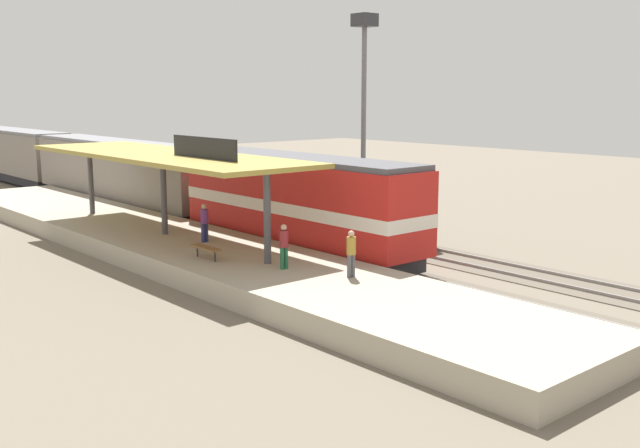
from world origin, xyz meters
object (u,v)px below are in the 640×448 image
Objects in this scene: person_waiting at (204,221)px; person_boarding at (351,251)px; passenger_carriage_front at (121,173)px; locomotive at (297,203)px; passenger_carriage_rear at (11,153)px; freight_car at (329,196)px; person_walking at (284,244)px; platform_bench at (206,248)px; light_mast at (364,75)px.

person_boarding is (0.56, -8.86, 0.00)m from person_waiting.
locomotive is at bearing -90.00° from passenger_carriage_front.
passenger_carriage_rear is at bearing 90.00° from locomotive.
freight_car is (4.60, -35.85, -0.34)m from passenger_carriage_rear.
platform_bench is at bearing 111.36° from person_walking.
light_mast is at bearing 20.84° from platform_bench.
light_mast reaches higher than person_walking.
passenger_carriage_front is at bearing 90.00° from locomotive.
light_mast is 16.52m from person_walking.
locomotive is 5.48m from freight_car.
person_waiting is at bearing 93.61° from person_boarding.
person_walking is 1.00× the size of person_boarding.
platform_bench is 0.08× the size of passenger_carriage_front.
person_walking is at bearing -133.44° from locomotive.
locomotive is at bearing 64.13° from person_boarding.
person_boarding is at bearing -86.39° from person_waiting.
platform_bench is at bearing 111.69° from person_boarding.
freight_car is 7.21m from light_mast.
passenger_carriage_rear is 1.67× the size of freight_car.
person_walking is (-9.29, -7.90, -0.12)m from freight_car.
passenger_carriage_rear is 36.15m from freight_car.
passenger_carriage_rear is at bearing 85.50° from person_boarding.
light_mast reaches higher than platform_bench.
person_waiting is 1.00× the size of person_boarding.
freight_car is (10.60, 4.54, 0.63)m from platform_bench.
passenger_carriage_rear is 46.46m from person_boarding.
light_mast is 6.84× the size of person_boarding.
person_waiting is 8.88m from person_boarding.
locomotive is 6.84m from person_walking.
person_waiting is (1.80, 2.94, 0.51)m from platform_bench.
passenger_carriage_rear is 44.00m from person_walking.
freight_car reaches higher than person_walking.
passenger_carriage_rear is at bearing 97.31° from freight_car.
person_waiting is (-4.20, -37.45, -0.46)m from passenger_carriage_rear.
person_walking is (-0.48, -6.30, 0.00)m from person_waiting.
passenger_carriage_front is (6.00, 19.59, 0.97)m from platform_bench.
person_walking is at bearing -96.12° from passenger_carriage_rear.
platform_bench is 0.12× the size of locomotive.
passenger_carriage_front is at bearing 81.87° from person_boarding.
passenger_carriage_rear reaches higher than person_waiting.
person_waiting is at bearing -104.17° from passenger_carriage_front.
passenger_carriage_front is at bearing 75.83° from person_waiting.
light_mast reaches higher than locomotive.
locomotive reaches higher than passenger_carriage_rear.
locomotive reaches higher than person_boarding.
passenger_carriage_front reaches higher than freight_car.
person_boarding is at bearing -94.50° from passenger_carriage_rear.
platform_bench is at bearing -98.45° from passenger_carriage_rear.
person_walking is at bearing 112.12° from person_boarding.
freight_car reaches higher than platform_bench.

